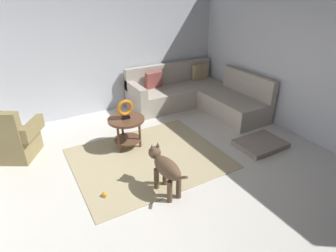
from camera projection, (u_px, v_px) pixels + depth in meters
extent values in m
cube|color=silver|center=(161.00, 189.00, 3.89)|extent=(6.00, 6.00, 0.10)
cube|color=silver|center=(90.00, 49.00, 5.52)|extent=(6.00, 0.12, 2.70)
cube|color=silver|center=(318.00, 62.00, 4.55)|extent=(0.12, 6.00, 2.70)
cube|color=tan|center=(149.00, 158.00, 4.47)|extent=(2.30, 1.90, 0.01)
cube|color=#B2A899|center=(177.00, 95.00, 6.39)|extent=(2.20, 0.85, 0.42)
cube|color=#B2A899|center=(170.00, 73.00, 6.46)|extent=(2.20, 0.14, 0.46)
cube|color=#B2A899|center=(233.00, 106.00, 5.82)|extent=(0.85, 1.40, 0.42)
cube|color=#B2A899|center=(248.00, 84.00, 5.78)|extent=(0.14, 1.40, 0.46)
cube|color=#B2A899|center=(136.00, 90.00, 5.79)|extent=(0.16, 0.85, 0.22)
cube|color=tan|center=(200.00, 72.00, 6.71)|extent=(0.39, 0.18, 0.39)
cube|color=#994C47|center=(153.00, 80.00, 6.15)|extent=(0.39, 0.19, 0.39)
cube|color=olive|center=(15.00, 145.00, 4.45)|extent=(0.82, 0.82, 0.40)
cube|color=olive|center=(33.00, 128.00, 4.30)|extent=(0.39, 0.57, 0.22)
cylinder|color=brown|center=(126.00, 120.00, 4.54)|extent=(0.60, 0.60, 0.04)
cylinder|color=brown|center=(127.00, 139.00, 4.71)|extent=(0.45, 0.45, 0.02)
cylinder|color=brown|center=(122.00, 129.00, 4.83)|extent=(0.04, 0.04, 0.50)
cylinder|color=brown|center=(119.00, 140.00, 4.50)|extent=(0.04, 0.04, 0.50)
cylinder|color=brown|center=(140.00, 134.00, 4.67)|extent=(0.04, 0.04, 0.50)
cube|color=black|center=(126.00, 117.00, 4.52)|extent=(0.12, 0.08, 0.05)
torus|color=orange|center=(125.00, 108.00, 4.45)|extent=(0.28, 0.06, 0.28)
cube|color=gray|center=(260.00, 144.00, 4.78)|extent=(0.80, 0.60, 0.09)
cylinder|color=brown|center=(156.00, 179.00, 3.74)|extent=(0.07, 0.07, 0.32)
cylinder|color=brown|center=(165.00, 175.00, 3.81)|extent=(0.07, 0.07, 0.32)
cylinder|color=brown|center=(170.00, 191.00, 3.51)|extent=(0.07, 0.07, 0.32)
cylinder|color=brown|center=(179.00, 187.00, 3.59)|extent=(0.07, 0.07, 0.32)
ellipsoid|color=brown|center=(167.00, 168.00, 3.55)|extent=(0.26, 0.54, 0.24)
sphere|color=brown|center=(155.00, 153.00, 3.74)|extent=(0.17, 0.17, 0.17)
ellipsoid|color=brown|center=(152.00, 151.00, 3.81)|extent=(0.08, 0.13, 0.07)
cone|color=brown|center=(152.00, 147.00, 3.66)|extent=(0.06, 0.06, 0.07)
cone|color=brown|center=(158.00, 145.00, 3.70)|extent=(0.06, 0.06, 0.07)
cylinder|color=brown|center=(182.00, 178.00, 3.31)|extent=(0.05, 0.20, 0.16)
sphere|color=orange|center=(105.00, 194.00, 3.65)|extent=(0.07, 0.07, 0.07)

